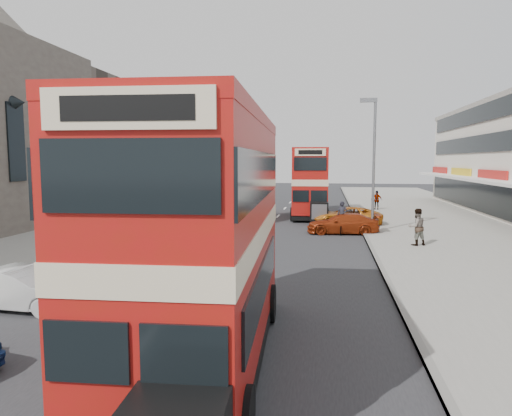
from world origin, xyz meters
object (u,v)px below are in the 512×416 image
Objects in this scene: street_lamp at (373,155)px; bus_second at (309,182)px; car_right_b at (347,216)px; car_right_a at (343,224)px; cyclist at (342,223)px; pedestrian_far at (376,200)px; car_left_front at (22,289)px; coach at (168,223)px; pedestrian_near at (417,227)px; bus_main at (204,238)px.

street_lamp reaches higher than bus_second.
car_right_a is at bearing -9.61° from car_right_b.
cyclist reaches higher than car_right_b.
bus_second is 8.96m from cyclist.
cyclist is (-1.73, -0.24, -4.12)m from street_lamp.
car_right_a is 2.62× the size of pedestrian_far.
car_left_front is 2.32× the size of pedestrian_far.
pedestrian_far is at bearing -142.13° from bus_second.
coach is 4.86× the size of pedestrian_near.
car_right_b is at bearing -24.69° from car_left_front.
car_right_a is at bearing -104.03° from bus_main.
bus_main is at bearing -14.96° from car_right_a.
coach is at bearing -145.89° from street_lamp.
coach is at bearing -136.68° from cyclist.
car_right_b is at bearing 110.12° from street_lamp.
cyclist is at bearing -172.23° from street_lamp.
coach reaches higher than pedestrian_far.
car_left_front is 18.75m from car_right_a.
pedestrian_near is (13.53, 11.80, 0.47)m from car_left_front.
car_left_front is at bearing -102.51° from pedestrian_far.
coach is at bearing -108.76° from pedestrian_far.
car_right_b is (4.03, 22.04, -2.13)m from bus_main.
pedestrian_far reaches higher than car_left_front.
coach reaches higher than pedestrian_near.
car_left_front is at bearing -25.45° from bus_main.
car_left_front is (-11.65, -16.00, -4.15)m from street_lamp.
car_right_b is 2.43× the size of pedestrian_near.
car_left_front is at bearing -117.03° from cyclist.
bus_main reaches higher than pedestrian_near.
car_left_front is (-1.33, -9.01, -0.80)m from coach.
bus_second is 1.02× the size of coach.
pedestrian_far is at bearing 161.84° from car_right_a.
cyclist is at bearing -92.22° from pedestrian_far.
cyclist reaches higher than car_right_a.
coach reaches higher than car_right_b.
pedestrian_near is at bearing 9.37° from coach.
bus_main is 4.82× the size of cyclist.
car_left_front is (-6.37, 2.63, -2.14)m from bus_main.
car_right_b is (2.80, -4.75, -2.10)m from bus_second.
street_lamp is 4.26× the size of pedestrian_near.
coach is 11.07m from car_right_a.
bus_second is 5.74× the size of pedestrian_far.
cyclist is at bearing -103.93° from bus_main.
street_lamp reaches higher than car_left_front.
street_lamp is 20.22m from car_left_front.
car_right_b reaches higher than car_left_front.
cyclist is at bearing -68.77° from pedestrian_near.
bus_second is (1.22, 26.79, -0.03)m from bus_main.
pedestrian_near is (5.93, -12.36, -1.64)m from bus_second.
bus_main is 1.01× the size of bus_second.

